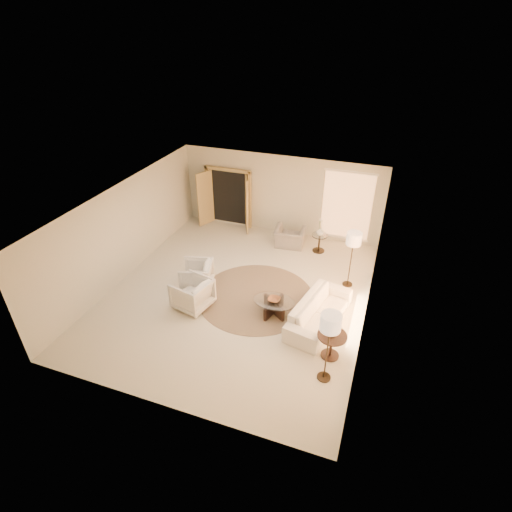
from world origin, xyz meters
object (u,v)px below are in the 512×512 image
(end_vase, at_px, (333,332))
(side_table, at_px, (319,241))
(armchair_left, at_px, (197,274))
(accent_chair, at_px, (290,234))
(floor_lamp_far, at_px, (330,325))
(coffee_table, at_px, (274,305))
(end_table, at_px, (332,342))
(armchair_right, at_px, (192,292))
(sofa, at_px, (319,311))
(side_vase, at_px, (320,232))
(bowl, at_px, (274,300))
(floor_lamp_near, at_px, (354,241))

(end_vase, bearing_deg, side_table, 105.23)
(armchair_left, distance_m, accent_chair, 3.69)
(floor_lamp_far, distance_m, end_vase, 1.05)
(coffee_table, xyz_separation_m, end_table, (1.69, -1.02, 0.18))
(end_table, relative_size, side_table, 1.12)
(end_table, xyz_separation_m, end_vase, (-0.00, 0.00, 0.29))
(armchair_right, xyz_separation_m, floor_lamp_far, (3.83, -1.27, 1.05))
(armchair_right, relative_size, floor_lamp_far, 0.52)
(sofa, bearing_deg, side_vase, 24.16)
(sofa, bearing_deg, side_table, 24.16)
(armchair_right, relative_size, accent_chair, 0.93)
(armchair_left, height_order, bowl, armchair_left)
(sofa, xyz_separation_m, armchair_left, (-3.62, 0.33, 0.10))
(sofa, height_order, floor_lamp_far, floor_lamp_far)
(side_table, xyz_separation_m, side_vase, (0.00, 0.00, 0.37))
(armchair_left, xyz_separation_m, end_vase, (4.13, -1.42, 0.28))
(armchair_right, xyz_separation_m, end_vase, (3.83, -0.58, 0.26))
(side_vase, bearing_deg, floor_lamp_near, -53.14)
(sofa, distance_m, floor_lamp_far, 2.18)
(bowl, height_order, side_vase, side_vase)
(end_table, distance_m, end_vase, 0.29)
(end_vase, bearing_deg, coffee_table, 148.74)
(sofa, distance_m, accent_chair, 3.93)
(sofa, xyz_separation_m, side_table, (-0.75, 3.50, 0.03))
(armchair_left, distance_m, side_vase, 4.29)
(side_vase, bearing_deg, armchair_right, -122.83)
(accent_chair, height_order, side_table, accent_chair)
(armchair_left, xyz_separation_m, bowl, (2.44, -0.39, 0.01))
(sofa, height_order, end_table, sofa)
(coffee_table, height_order, side_table, side_table)
(coffee_table, distance_m, end_vase, 2.03)
(side_vase, bearing_deg, end_table, -74.77)
(floor_lamp_far, height_order, side_vase, floor_lamp_far)
(accent_chair, height_order, bowl, accent_chair)
(floor_lamp_near, height_order, floor_lamp_far, floor_lamp_far)
(sofa, bearing_deg, bowl, 104.87)
(accent_chair, height_order, end_vase, accent_chair)
(armchair_right, distance_m, coffee_table, 2.20)
(end_table, height_order, end_vase, end_vase)
(accent_chair, distance_m, side_table, 1.01)
(sofa, height_order, armchair_left, armchair_left)
(armchair_left, bearing_deg, floor_lamp_far, 46.92)
(floor_lamp_near, bearing_deg, armchair_left, -159.07)
(armchair_right, bearing_deg, floor_lamp_near, 135.55)
(coffee_table, relative_size, end_table, 2.08)
(accent_chair, relative_size, bowl, 3.11)
(sofa, bearing_deg, end_vase, -143.03)
(accent_chair, relative_size, side_vase, 3.76)
(floor_lamp_near, xyz_separation_m, floor_lamp_far, (0.04, -3.67, 0.04))
(sofa, height_order, armchair_right, armchair_right)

